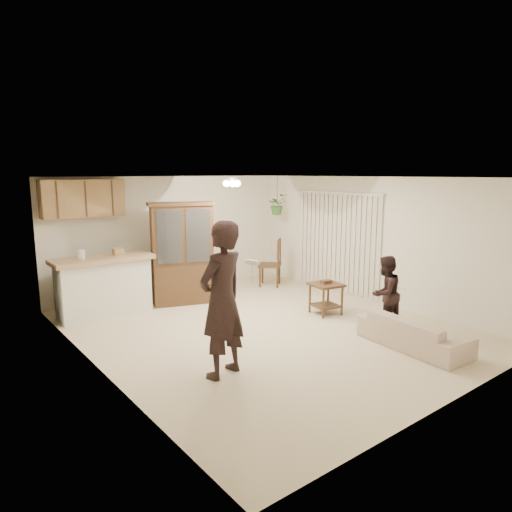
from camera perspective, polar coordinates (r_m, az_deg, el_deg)
floor at (r=7.75m, az=1.07°, el=-9.03°), size 6.50×6.50×0.00m
ceiling at (r=7.31m, az=1.14°, el=9.79°), size 5.50×6.50×0.02m
wall_back at (r=10.13m, az=-10.52°, el=2.70°), size 5.50×0.02×2.50m
wall_front at (r=5.36m, az=23.54°, el=-4.80°), size 5.50×0.02×2.50m
wall_left at (r=6.12m, az=-19.39°, el=-2.71°), size 0.02×6.50×2.50m
wall_right at (r=9.38m, az=14.30°, el=1.94°), size 0.02×6.50×2.50m
breakfast_bar at (r=8.74m, az=-18.44°, el=-3.89°), size 1.60×0.55×1.00m
bar_top at (r=8.63m, az=-18.65°, el=-0.35°), size 1.75×0.70×0.08m
upper_cabinets at (r=9.17m, az=-20.83°, el=6.74°), size 1.50×0.34×0.70m
vertical_blinds at (r=9.94m, az=10.04°, el=1.69°), size 0.06×2.30×2.10m
ceiling_fixture at (r=8.39m, az=-3.01°, el=9.18°), size 0.36×0.36×0.20m
hanging_plant at (r=10.65m, az=2.65°, el=6.47°), size 0.43×0.37×0.48m
plant_cord at (r=10.63m, az=2.67°, el=8.22°), size 0.01×0.01×0.65m
sofa at (r=7.21m, az=19.14°, el=-8.05°), size 0.89×1.93×0.73m
adult at (r=5.79m, az=-4.26°, el=-6.47°), size 0.75×0.60×1.80m
child at (r=7.77m, az=15.84°, el=-4.18°), size 0.68×0.54×1.35m
china_hutch at (r=9.10m, az=-9.19°, el=0.23°), size 1.36×0.87×2.01m
side_table at (r=8.53m, az=8.72°, el=-5.22°), size 0.61×0.61×0.64m
chair_bar at (r=9.11m, az=-20.05°, el=-4.98°), size 0.41×0.41×0.92m
chair_hutch_left at (r=10.04m, az=-8.38°, el=-2.67°), size 0.70×0.70×1.16m
chair_hutch_right at (r=10.51m, az=1.73°, el=-2.08°), size 0.68×0.68×1.09m
controller_adult at (r=5.35m, az=-0.52°, el=-0.80°), size 0.10×0.18×0.05m
controller_child at (r=7.59m, az=17.70°, el=-3.89°), size 0.04×0.11×0.03m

